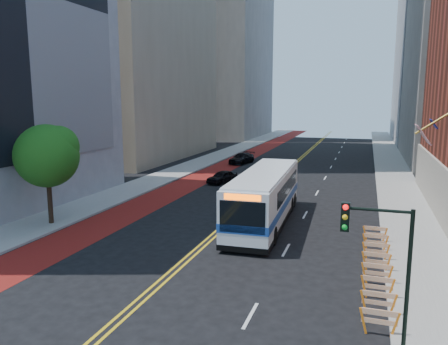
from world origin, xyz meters
name	(u,v)px	position (x,y,z in m)	size (l,w,h in m)	color
ground	(163,280)	(0.00, 0.00, 0.00)	(160.00, 160.00, 0.00)	black
sidewalk_left	(183,170)	(-12.00, 30.00, 0.07)	(4.00, 140.00, 0.15)	gray
sidewalk_right	(396,181)	(12.00, 30.00, 0.07)	(4.00, 140.00, 0.15)	gray
bus_lane_paint	(213,172)	(-8.10, 30.00, 0.00)	(3.60, 140.00, 0.01)	maroon
center_line_inner	(280,175)	(-0.18, 30.00, 0.00)	(0.14, 140.00, 0.01)	gold
center_line_outer	(283,176)	(0.18, 30.00, 0.00)	(0.14, 140.00, 0.01)	gold
lane_dashes	(331,167)	(4.80, 38.00, 0.01)	(0.14, 98.20, 0.01)	silver
construction_barriers	(377,265)	(9.60, 3.42, 0.68)	(1.42, 10.91, 1.00)	orange
street_tree	(48,153)	(-11.24, 6.04, 4.91)	(4.20, 4.20, 6.70)	black
traffic_signal	(380,251)	(9.41, -3.51, 3.72)	(2.21, 0.34, 5.07)	black
transit_bus	(265,196)	(2.44, 10.97, 1.91)	(3.43, 13.40, 3.66)	silver
car_a	(222,177)	(-4.92, 23.78, 0.64)	(1.51, 3.76, 1.28)	black
car_b	(265,172)	(-1.50, 28.10, 0.64)	(1.36, 3.90, 1.28)	black
car_c	(242,158)	(-6.72, 37.46, 0.69)	(1.95, 4.79, 1.39)	black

